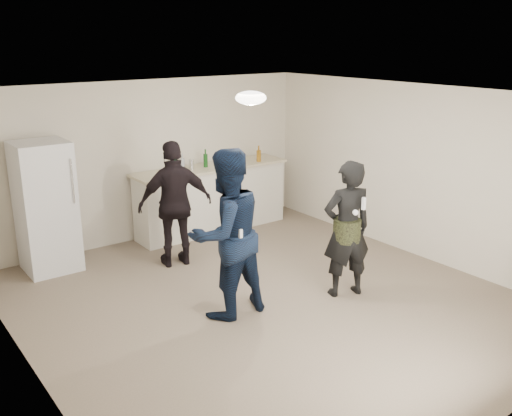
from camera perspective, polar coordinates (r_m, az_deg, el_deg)
floor at (r=7.12m, az=0.97°, el=-9.27°), size 6.00×6.00×0.00m
ceiling at (r=6.42m, az=1.08°, el=11.18°), size 6.00×6.00×0.00m
wall_back at (r=9.15m, az=-10.54°, el=4.70°), size 6.00×0.00×6.00m
wall_front at (r=4.80m, az=23.63°, el=-7.80°), size 6.00×0.00×6.00m
wall_left at (r=5.52m, az=-22.29°, el=-4.45°), size 0.00×6.00×6.00m
wall_right at (r=8.57m, az=15.79°, el=3.52°), size 0.00×6.00×6.00m
counter at (r=9.48m, az=-4.43°, el=0.84°), size 2.60×0.56×1.05m
counter_top at (r=9.35m, az=-4.50°, el=4.05°), size 2.68×0.64×0.04m
fridge at (r=8.26m, az=-20.30°, el=0.08°), size 0.70×0.70×1.80m
fridge_handle at (r=7.89m, az=-17.87°, el=2.59°), size 0.02×0.02×0.60m
ceiling_dome at (r=6.67m, az=-0.52°, el=10.96°), size 0.36×0.36×0.16m
shaker at (r=9.11m, az=-6.47°, el=4.34°), size 0.08×0.08×0.17m
man at (r=6.46m, az=-2.98°, el=-2.63°), size 0.99×0.78×1.97m
woman at (r=7.08m, az=9.08°, el=-2.11°), size 0.73×0.59×1.72m
camo_shorts at (r=7.08m, az=9.07°, el=-2.20°), size 0.34×0.34×0.28m
spectator at (r=8.00m, az=-8.06°, el=0.39°), size 1.12×0.67×1.78m
remote_man at (r=6.22m, az=-1.56°, el=-2.76°), size 0.04×0.04×0.15m
nunchuk_man at (r=6.33m, az=-0.82°, el=-3.06°), size 0.07×0.07×0.07m
remote_woman at (r=6.80m, az=10.72°, el=0.45°), size 0.04×0.04×0.15m
nunchuk_woman at (r=6.77m, az=9.92°, el=-0.45°), size 0.07×0.07×0.07m
bottle_cluster at (r=9.31m, az=-4.59°, el=4.79°), size 1.53×0.37×0.26m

